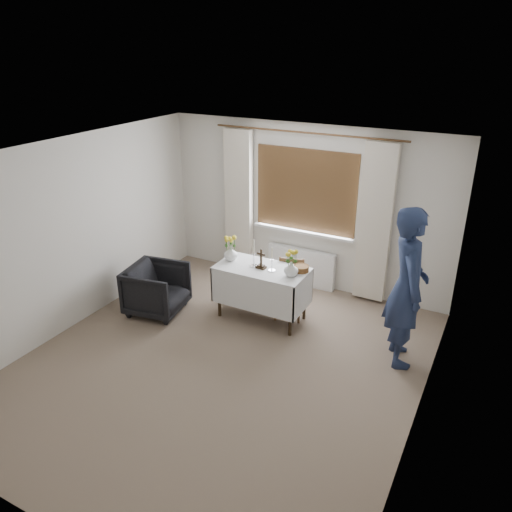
{
  "coord_description": "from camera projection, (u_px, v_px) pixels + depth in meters",
  "views": [
    {
      "loc": [
        2.69,
        -4.2,
        3.59
      ],
      "look_at": [
        -0.06,
        1.01,
        1.02
      ],
      "focal_mm": 35.0,
      "sensor_mm": 36.0,
      "label": 1
    }
  ],
  "objects": [
    {
      "name": "altar_table",
      "position": [
        262.0,
        293.0,
        6.85
      ],
      "size": [
        1.24,
        0.64,
        0.76
      ],
      "primitive_type": "cube",
      "color": "white",
      "rests_on": "ground"
    },
    {
      "name": "flower_vase_left",
      "position": [
        231.0,
        253.0,
        6.9
      ],
      "size": [
        0.21,
        0.21,
        0.2
      ],
      "primitive_type": "imported",
      "rotation": [
        0.0,
        0.0,
        -0.12
      ],
      "color": "silver",
      "rests_on": "altar_table"
    },
    {
      "name": "armchair",
      "position": [
        157.0,
        289.0,
        7.02
      ],
      "size": [
        0.88,
        0.86,
        0.7
      ],
      "primitive_type": "imported",
      "rotation": [
        0.0,
        0.0,
        1.74
      ],
      "color": "black",
      "rests_on": "ground"
    },
    {
      "name": "candlestick_left",
      "position": [
        254.0,
        253.0,
        6.67
      ],
      "size": [
        0.14,
        0.14,
        0.38
      ],
      "primitive_type": null,
      "rotation": [
        0.0,
        0.0,
        -0.35
      ],
      "color": "white",
      "rests_on": "altar_table"
    },
    {
      "name": "radiator",
      "position": [
        301.0,
        267.0,
        7.83
      ],
      "size": [
        1.1,
        0.1,
        0.6
      ],
      "primitive_type": "cube",
      "color": "white",
      "rests_on": "ground"
    },
    {
      "name": "wicker_basket",
      "position": [
        301.0,
        268.0,
        6.59
      ],
      "size": [
        0.21,
        0.21,
        0.08
      ],
      "primitive_type": "cylinder",
      "rotation": [
        0.0,
        0.0,
        -0.03
      ],
      "color": "brown",
      "rests_on": "altar_table"
    },
    {
      "name": "ground",
      "position": [
        221.0,
        364.0,
        5.99
      ],
      "size": [
        5.0,
        5.0,
        0.0
      ],
      "primitive_type": "plane",
      "color": "#86725C",
      "rests_on": "ground"
    },
    {
      "name": "flower_vase_right",
      "position": [
        291.0,
        269.0,
        6.44
      ],
      "size": [
        0.19,
        0.19,
        0.2
      ],
      "primitive_type": "imported",
      "rotation": [
        0.0,
        0.0,
        -0.03
      ],
      "color": "silver",
      "rests_on": "altar_table"
    },
    {
      "name": "wooden_chair",
      "position": [
        289.0,
        290.0,
        6.87
      ],
      "size": [
        0.47,
        0.47,
        0.82
      ],
      "primitive_type": null,
      "rotation": [
        0.0,
        0.0,
        0.27
      ],
      "color": "brown",
      "rests_on": "ground"
    },
    {
      "name": "wooden_cross",
      "position": [
        261.0,
        259.0,
        6.64
      ],
      "size": [
        0.14,
        0.1,
        0.28
      ],
      "primitive_type": null,
      "rotation": [
        0.0,
        0.0,
        -0.1
      ],
      "color": "black",
      "rests_on": "altar_table"
    },
    {
      "name": "person",
      "position": [
        407.0,
        287.0,
        5.72
      ],
      "size": [
        0.7,
        0.83,
        1.94
      ],
      "primitive_type": "imported",
      "rotation": [
        0.0,
        0.0,
        1.97
      ],
      "color": "navy",
      "rests_on": "ground"
    },
    {
      "name": "candlestick_right",
      "position": [
        272.0,
        259.0,
        6.55
      ],
      "size": [
        0.1,
        0.1,
        0.34
      ],
      "primitive_type": null,
      "rotation": [
        0.0,
        0.0,
        0.06
      ],
      "color": "white",
      "rests_on": "altar_table"
    }
  ]
}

